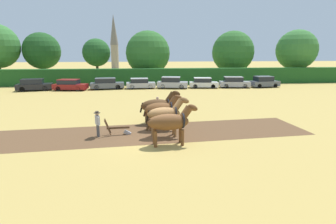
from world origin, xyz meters
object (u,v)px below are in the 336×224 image
draft_horse_trail_right (159,105)px  farmer_beside_team (157,105)px  draft_horse_lead_right (166,114)px  parked_car_far_left (34,85)px  draft_horse_lead_left (170,122)px  church_spire (114,41)px  parked_car_center_right (172,83)px  parked_car_right (203,83)px  tree_left (42,51)px  parked_car_end_right (264,82)px  parked_car_far_right (234,82)px  parked_car_left (70,85)px  parked_car_center_left (107,84)px  plow (120,130)px  parked_car_center (140,83)px  draft_horse_trail_left (162,109)px  tree_center_left (96,53)px  tree_center (148,53)px  tree_right (297,50)px  farmer_at_plow (98,122)px  tree_center_right (233,52)px

draft_horse_trail_right → farmer_beside_team: 2.00m
draft_horse_lead_right → parked_car_far_left: (-15.57, 20.92, -0.65)m
draft_horse_lead_left → draft_horse_lead_right: (-0.11, 1.54, 0.08)m
church_spire → parked_car_center_right: (11.75, -42.06, -7.22)m
draft_horse_trail_right → parked_car_right: draft_horse_trail_right is taller
tree_left → farmer_beside_team: size_ratio=5.14×
draft_horse_lead_right → parked_car_end_right: 26.66m
parked_car_right → parked_car_far_right: 4.47m
parked_car_left → parked_car_center_left: size_ratio=0.97×
parked_car_center_left → parked_car_left: bearing=-178.1°
plow → tree_left: bearing=111.5°
tree_left → parked_car_center: size_ratio=2.02×
parked_car_right → parked_car_left: bearing=-170.4°
draft_horse_trail_left → tree_center_left: bearing=102.1°
draft_horse_trail_left → plow: size_ratio=1.65×
tree_center → parked_car_end_right: bearing=-30.6°
tree_right → plow: (-28.96, -29.28, -5.00)m
parked_car_left → parked_car_right: size_ratio=1.08×
farmer_beside_team → farmer_at_plow: bearing=-128.7°
parked_car_center_left → church_spire: bearing=87.8°
tree_center_right → parked_car_center_left: 23.66m
tree_center → draft_horse_lead_left: bearing=-89.5°
tree_center → farmer_beside_team: tree_center is taller
parked_car_far_left → parked_car_center: bearing=-8.1°
tree_center → farmer_at_plow: bearing=-97.4°
parked_car_left → parked_car_center_right: parked_car_center_right is taller
parked_car_left → draft_horse_trail_left: bearing=-51.4°
tree_right → draft_horse_lead_right: 39.89m
church_spire → parked_car_end_right: bearing=-59.2°
church_spire → plow: size_ratio=9.26×
parked_car_far_right → tree_center_left: bearing=162.5°
farmer_at_plow → draft_horse_trail_left: bearing=-4.5°
parked_car_far_left → tree_center_left: bearing=46.5°
parked_car_left → parked_car_center_right: size_ratio=1.01×
parked_car_far_left → parked_car_center: (14.03, 0.60, -0.05)m
tree_center → parked_car_end_right: size_ratio=2.04×
parked_car_left → parked_car_right: parked_car_left is taller
tree_center_right → parked_car_left: (-25.88, -10.43, -4.25)m
parked_car_right → parked_car_far_right: parked_car_far_right is taller
draft_horse_lead_right → farmer_at_plow: bearing=171.2°
draft_horse_lead_right → draft_horse_trail_left: bearing=90.4°
parked_car_far_left → parked_car_center: 14.04m
parked_car_right → parked_car_end_right: size_ratio=1.00×
draft_horse_trail_left → farmer_beside_team: 3.53m
farmer_beside_team → parked_car_center_left: size_ratio=0.34×
tree_center_left → draft_horse_trail_right: size_ratio=2.39×
parked_car_center → parked_car_end_right: (17.88, -0.45, 0.06)m
draft_horse_trail_right → tree_center_right: bearing=57.3°
plow → parked_car_right: (10.16, 20.67, 0.37)m
draft_horse_lead_right → parked_car_left: draft_horse_lead_right is taller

